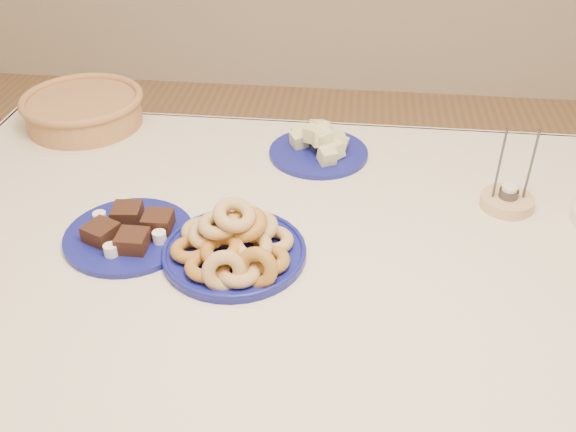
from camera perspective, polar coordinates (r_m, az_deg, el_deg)
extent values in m
cylinder|color=brown|center=(2.04, -18.45, -2.83)|extent=(0.06, 0.06, 0.72)
cylinder|color=brown|center=(1.96, 22.57, -5.65)|extent=(0.06, 0.06, 0.72)
cube|color=silver|center=(1.32, 0.25, -2.68)|extent=(1.70, 1.10, 0.02)
cube|color=silver|center=(1.85, 2.14, 4.46)|extent=(1.70, 0.01, 0.28)
cylinder|color=navy|center=(1.28, -4.79, -3.30)|extent=(0.33, 0.33, 0.01)
torus|color=navy|center=(1.27, -4.81, -3.04)|extent=(0.33, 0.33, 0.01)
torus|color=#B08449|center=(1.27, -1.34, -2.20)|extent=(0.10, 0.10, 0.03)
torus|color=#8F5C20|center=(1.32, -2.70, -0.86)|extent=(0.12, 0.12, 0.04)
torus|color=#8F5C20|center=(1.33, -5.24, -0.43)|extent=(0.09, 0.09, 0.03)
torus|color=#B08449|center=(1.31, -7.72, -1.29)|extent=(0.09, 0.09, 0.03)
torus|color=#8F5C20|center=(1.26, -8.59, -2.97)|extent=(0.11, 0.11, 0.03)
torus|color=#8F5C20|center=(1.22, -7.25, -4.51)|extent=(0.11, 0.11, 0.03)
torus|color=#B08449|center=(1.20, -4.38, -4.98)|extent=(0.12, 0.12, 0.03)
torus|color=#8F5C20|center=(1.23, -1.74, -3.95)|extent=(0.09, 0.09, 0.03)
torus|color=#B08449|center=(1.27, -2.75, -0.95)|extent=(0.11, 0.11, 0.04)
torus|color=#8F5C20|center=(1.29, -5.20, -0.44)|extent=(0.10, 0.10, 0.03)
torus|color=#B08449|center=(1.26, -7.05, -1.54)|extent=(0.11, 0.11, 0.04)
torus|color=#8F5C20|center=(1.22, -5.95, -2.92)|extent=(0.12, 0.12, 0.04)
torus|color=#B08449|center=(1.22, -3.27, -2.59)|extent=(0.12, 0.12, 0.05)
torus|color=#8F5C20|center=(1.24, -3.75, -0.72)|extent=(0.12, 0.12, 0.05)
torus|color=#B08449|center=(1.24, -6.14, -0.76)|extent=(0.12, 0.12, 0.03)
torus|color=#B08449|center=(1.22, -4.79, 0.10)|extent=(0.12, 0.12, 0.05)
torus|color=#B08449|center=(1.18, -5.71, -4.95)|extent=(0.09, 0.07, 0.09)
torus|color=#8F5C20|center=(1.19, -2.79, -4.67)|extent=(0.10, 0.08, 0.09)
cylinder|color=navy|center=(1.62, 2.72, 5.64)|extent=(0.30, 0.30, 0.01)
cube|color=#D6D687|center=(1.58, 3.17, 7.03)|extent=(0.05, 0.06, 0.05)
cube|color=#D6D687|center=(1.62, 2.79, 7.83)|extent=(0.05, 0.06, 0.05)
cube|color=#D6D687|center=(1.58, 4.15, 5.90)|extent=(0.06, 0.05, 0.05)
cube|color=#D6D687|center=(1.55, 3.51, 5.35)|extent=(0.05, 0.06, 0.05)
cube|color=#D6D687|center=(1.58, 2.84, 6.99)|extent=(0.05, 0.05, 0.04)
cube|color=#D6D687|center=(1.60, 3.10, 7.49)|extent=(0.06, 0.05, 0.04)
cube|color=#D6D687|center=(1.59, 2.26, 7.31)|extent=(0.06, 0.05, 0.04)
cube|color=#D6D687|center=(1.64, 3.34, 7.07)|extent=(0.05, 0.05, 0.05)
cube|color=#D6D687|center=(1.61, 4.60, 6.40)|extent=(0.05, 0.05, 0.05)
cube|color=#D6D687|center=(1.65, 1.17, 7.31)|extent=(0.06, 0.05, 0.05)
cube|color=#D6D687|center=(1.62, 0.99, 6.82)|extent=(0.05, 0.06, 0.05)
cube|color=#D6D687|center=(1.63, 4.22, 6.84)|extent=(0.05, 0.06, 0.05)
cylinder|color=navy|center=(1.36, -13.95, -1.70)|extent=(0.30, 0.30, 0.01)
cube|color=black|center=(1.35, -16.28, -1.39)|extent=(0.08, 0.08, 0.03)
cube|color=black|center=(1.31, -13.65, -2.16)|extent=(0.06, 0.06, 0.03)
cube|color=black|center=(1.39, -14.10, 0.22)|extent=(0.06, 0.06, 0.03)
cube|color=black|center=(1.35, -11.49, -0.47)|extent=(0.06, 0.06, 0.03)
cylinder|color=white|center=(1.40, -16.38, -0.13)|extent=(0.03, 0.03, 0.02)
cylinder|color=white|center=(1.30, -15.48, -2.94)|extent=(0.03, 0.03, 0.02)
cylinder|color=white|center=(1.31, -11.36, -1.83)|extent=(0.03, 0.03, 0.02)
cylinder|color=#93633B|center=(1.84, -17.67, 8.81)|extent=(0.36, 0.36, 0.07)
torus|color=#93633B|center=(1.82, -17.89, 9.90)|extent=(0.38, 0.38, 0.02)
cylinder|color=tan|center=(1.49, 18.86, 1.21)|extent=(0.12, 0.12, 0.03)
cylinder|color=#434348|center=(1.48, 19.02, 1.91)|extent=(0.04, 0.04, 0.02)
cylinder|color=white|center=(1.48, 19.11, 2.34)|extent=(0.03, 0.03, 0.01)
cylinder|color=#434348|center=(1.44, 18.30, 4.43)|extent=(0.01, 0.01, 0.16)
cylinder|color=#434348|center=(1.46, 20.81, 4.28)|extent=(0.01, 0.01, 0.16)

